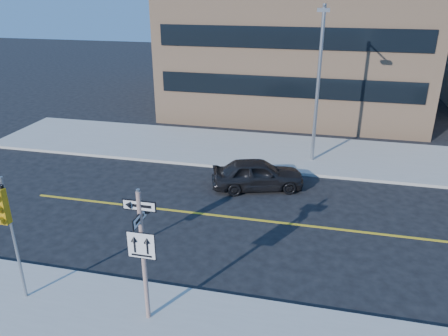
% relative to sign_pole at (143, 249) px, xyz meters
% --- Properties ---
extents(ground, '(120.00, 120.00, 0.00)m').
position_rel_sign_pole_xyz_m(ground, '(0.00, 2.51, -2.44)').
color(ground, black).
rests_on(ground, ground).
extents(sign_pole, '(0.92, 0.92, 4.06)m').
position_rel_sign_pole_xyz_m(sign_pole, '(0.00, 0.00, 0.00)').
color(sign_pole, beige).
rests_on(sign_pole, near_sidewalk).
extents(traffic_signal, '(0.32, 0.45, 4.00)m').
position_rel_sign_pole_xyz_m(traffic_signal, '(-4.00, -0.15, 0.59)').
color(traffic_signal, gray).
rests_on(traffic_signal, near_sidewalk).
extents(parked_car_a, '(2.92, 4.61, 1.46)m').
position_rel_sign_pole_xyz_m(parked_car_a, '(1.62, 9.55, -1.70)').
color(parked_car_a, black).
rests_on(parked_car_a, ground).
extents(streetlight_a, '(0.55, 2.25, 8.00)m').
position_rel_sign_pole_xyz_m(streetlight_a, '(4.00, 13.27, 2.32)').
color(streetlight_a, gray).
rests_on(streetlight_a, far_sidewalk).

